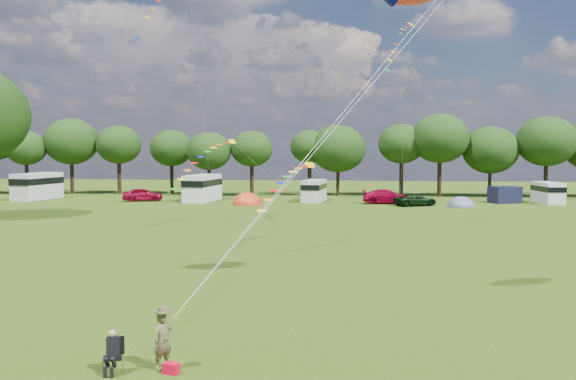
# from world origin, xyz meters

# --- Properties ---
(ground_plane) EXTENTS (180.00, 180.00, 0.00)m
(ground_plane) POSITION_xyz_m (0.00, 0.00, 0.00)
(ground_plane) COLOR #193107
(ground_plane) RESTS_ON ground
(tree_line) EXTENTS (102.98, 10.98, 10.27)m
(tree_line) POSITION_xyz_m (5.30, 54.99, 6.35)
(tree_line) COLOR black
(tree_line) RESTS_ON ground
(car_a) EXTENTS (4.91, 2.97, 1.53)m
(car_a) POSITION_xyz_m (-20.31, 45.21, 0.77)
(car_a) COLOR maroon
(car_a) RESTS_ON ground
(car_c) EXTENTS (5.26, 2.34, 1.56)m
(car_c) POSITION_xyz_m (7.31, 44.60, 0.78)
(car_c) COLOR maroon
(car_c) RESTS_ON ground
(car_d) EXTENTS (5.03, 3.75, 1.25)m
(car_d) POSITION_xyz_m (10.13, 42.45, 0.62)
(car_d) COLOR black
(car_d) RESTS_ON ground
(campervan_a) EXTENTS (3.98, 6.76, 3.10)m
(campervan_a) POSITION_xyz_m (-33.44, 46.38, 1.67)
(campervan_a) COLOR silver
(campervan_a) RESTS_ON ground
(campervan_b) EXTENTS (3.47, 6.43, 3.00)m
(campervan_b) POSITION_xyz_m (-13.56, 46.09, 1.61)
(campervan_b) COLOR silver
(campervan_b) RESTS_ON ground
(campervan_c) EXTENTS (2.75, 5.21, 2.44)m
(campervan_c) POSITION_xyz_m (-0.82, 46.79, 1.31)
(campervan_c) COLOR silver
(campervan_c) RESTS_ON ground
(campervan_d) EXTENTS (2.59, 4.96, 2.33)m
(campervan_d) POSITION_xyz_m (24.86, 46.80, 1.25)
(campervan_d) COLOR silver
(campervan_d) RESTS_ON ground
(tent_orange) EXTENTS (3.32, 3.63, 2.60)m
(tent_orange) POSITION_xyz_m (-7.81, 42.29, 0.02)
(tent_orange) COLOR red
(tent_orange) RESTS_ON ground
(tent_greyblue) EXTENTS (2.87, 3.15, 2.14)m
(tent_greyblue) POSITION_xyz_m (14.72, 41.82, 0.02)
(tent_greyblue) COLOR slate
(tent_greyblue) RESTS_ON ground
(awning_navy) EXTENTS (3.54, 3.19, 1.84)m
(awning_navy) POSITION_xyz_m (20.28, 46.94, 0.92)
(awning_navy) COLOR black
(awning_navy) RESTS_ON ground
(kite_flyer) EXTENTS (0.70, 0.72, 1.66)m
(kite_flyer) POSITION_xyz_m (-1.97, -8.31, 0.83)
(kite_flyer) COLOR brown
(kite_flyer) RESTS_ON ground
(camp_chair) EXTENTS (0.65, 0.67, 1.25)m
(camp_chair) POSITION_xyz_m (-3.28, -8.71, 0.74)
(camp_chair) COLOR #99999E
(camp_chair) RESTS_ON ground
(kite_bag) EXTENTS (0.48, 0.38, 0.30)m
(kite_bag) POSITION_xyz_m (-1.65, -8.61, 0.15)
(kite_bag) COLOR red
(kite_bag) RESTS_ON ground
(streamer_kite_b) EXTENTS (4.25, 4.61, 3.78)m
(streamer_kite_b) POSITION_xyz_m (-7.62, 23.01, 5.58)
(streamer_kite_b) COLOR #FFCB00
(streamer_kite_b) RESTS_ON ground
(streamer_kite_c) EXTENTS (3.18, 4.87, 2.80)m
(streamer_kite_c) POSITION_xyz_m (-0.35, 13.59, 4.36)
(streamer_kite_c) COLOR #E7B208
(streamer_kite_c) RESTS_ON ground
(streamer_kite_d) EXTENTS (2.65, 5.12, 4.29)m
(streamer_kite_d) POSITION_xyz_m (7.02, 23.46, 14.42)
(streamer_kite_d) COLOR gold
(streamer_kite_d) RESTS_ON ground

